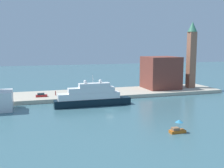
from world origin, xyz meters
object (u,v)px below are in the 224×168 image
at_px(large_yacht, 92,97).
at_px(bell_tower, 191,52).
at_px(parked_car, 41,95).
at_px(small_motorboat, 178,128).
at_px(harbor_building, 161,73).
at_px(person_figure, 56,93).
at_px(mooring_bollard, 116,94).

bearing_deg(large_yacht, bell_tower, 19.75).
bearing_deg(bell_tower, parked_car, -177.12).
distance_m(small_motorboat, bell_tower, 65.70).
height_order(harbor_building, bell_tower, bell_tower).
bearing_deg(parked_car, bell_tower, 2.88).
bearing_deg(bell_tower, small_motorboat, -125.18).
height_order(person_figure, mooring_bollard, person_figure).
xyz_separation_m(small_motorboat, parked_car, (-28.98, 48.76, 0.86)).
distance_m(large_yacht, person_figure, 19.33).
relative_size(harbor_building, person_figure, 7.83).
height_order(large_yacht, small_motorboat, large_yacht).
distance_m(large_yacht, bell_tower, 54.70).
relative_size(parked_car, mooring_bollard, 5.41).
xyz_separation_m(harbor_building, person_figure, (-46.59, -4.12, -6.16)).
xyz_separation_m(large_yacht, bell_tower, (49.73, 17.85, 14.13)).
distance_m(small_motorboat, person_figure, 55.64).
xyz_separation_m(harbor_building, parked_car, (-52.00, -5.76, -6.40)).
height_order(small_motorboat, mooring_bollard, small_motorboat).
relative_size(harbor_building, parked_car, 3.36).
distance_m(parked_car, person_figure, 5.66).
xyz_separation_m(large_yacht, harbor_building, (36.06, 20.31, 5.29)).
height_order(large_yacht, parked_car, large_yacht).
xyz_separation_m(small_motorboat, mooring_bollard, (-1.19, 43.51, 0.65)).
xyz_separation_m(small_motorboat, person_figure, (-23.56, 50.40, 1.10)).
xyz_separation_m(bell_tower, person_figure, (-60.26, -1.67, -15.00)).
bearing_deg(person_figure, parked_car, -163.22).
height_order(harbor_building, parked_car, harbor_building).
distance_m(bell_tower, parked_car, 67.51).
distance_m(harbor_building, bell_tower, 16.47).
height_order(parked_car, mooring_bollard, parked_car).
bearing_deg(mooring_bollard, harbor_building, 24.45).
bearing_deg(large_yacht, mooring_bollard, 38.14).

